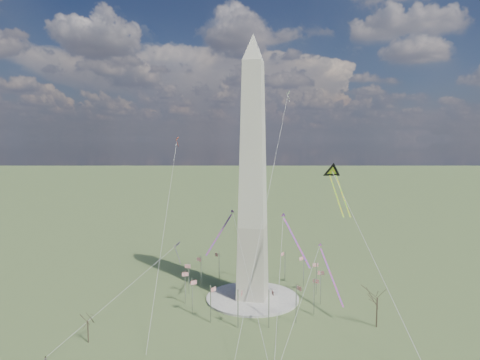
% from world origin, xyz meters
% --- Properties ---
extents(ground, '(2000.00, 2000.00, 0.00)m').
position_xyz_m(ground, '(0.00, 0.00, 0.00)').
color(ground, '#496432').
rests_on(ground, ground).
extents(plaza, '(36.00, 36.00, 0.80)m').
position_xyz_m(plaza, '(0.00, 0.00, 0.40)').
color(plaza, beige).
rests_on(plaza, ground).
extents(washington_monument, '(15.56, 15.56, 100.00)m').
position_xyz_m(washington_monument, '(0.00, 0.00, 47.95)').
color(washington_monument, '#A8988C').
rests_on(washington_monument, plaza).
extents(flagpole_ring, '(54.40, 54.40, 13.00)m').
position_xyz_m(flagpole_ring, '(-0.00, -0.00, 7.27)').
color(flagpole_ring, silver).
rests_on(flagpole_ring, ground).
extents(tree_near, '(8.59, 8.59, 15.03)m').
position_xyz_m(tree_near, '(44.75, -15.77, 10.72)').
color(tree_near, '#3F3226').
rests_on(tree_near, ground).
extents(tree_far, '(5.77, 5.77, 10.10)m').
position_xyz_m(tree_far, '(-42.58, -45.81, 7.19)').
color(tree_far, '#3F3226').
rests_on(tree_far, ground).
extents(person_west, '(0.99, 0.79, 1.93)m').
position_xyz_m(person_west, '(-47.48, -59.21, 0.96)').
color(person_west, gray).
rests_on(person_west, ground).
extents(kite_delta_black, '(10.65, 21.27, 17.33)m').
position_xyz_m(kite_delta_black, '(29.67, 3.06, 49.15)').
color(kite_delta_black, black).
rests_on(kite_delta_black, ground).
extents(kite_diamond_purple, '(2.23, 3.31, 9.84)m').
position_xyz_m(kite_diamond_purple, '(-33.54, 7.41, 16.98)').
color(kite_diamond_purple, '#321561').
rests_on(kite_diamond_purple, ground).
extents(kite_streamer_left, '(11.73, 18.33, 14.19)m').
position_xyz_m(kite_streamer_left, '(16.57, -16.54, 30.48)').
color(kite_streamer_left, '#F02540').
rests_on(kite_streamer_left, ground).
extents(kite_streamer_mid, '(6.65, 20.41, 14.30)m').
position_xyz_m(kite_streamer_mid, '(-11.80, 1.19, 27.92)').
color(kite_streamer_mid, '#F02540').
rests_on(kite_streamer_mid, ground).
extents(kite_streamer_right, '(10.28, 23.33, 16.84)m').
position_xyz_m(kite_streamer_right, '(28.24, 1.18, 15.20)').
color(kite_streamer_right, '#F02540').
rests_on(kite_streamer_right, ground).
extents(kite_small_red, '(1.27, 2.04, 4.62)m').
position_xyz_m(kite_small_red, '(-43.37, 35.29, 61.80)').
color(kite_small_red, red).
rests_on(kite_small_red, ground).
extents(kite_small_white, '(1.73, 2.47, 5.13)m').
position_xyz_m(kite_small_white, '(8.33, 46.02, 83.36)').
color(kite_small_white, white).
rests_on(kite_small_white, ground).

